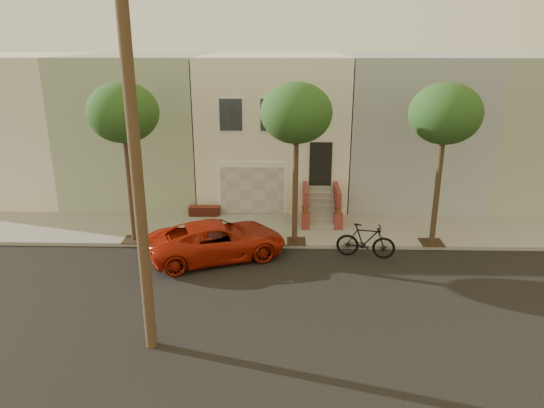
{
  "coord_description": "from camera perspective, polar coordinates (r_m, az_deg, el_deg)",
  "views": [
    {
      "loc": [
        0.57,
        -14.83,
        7.95
      ],
      "look_at": [
        0.12,
        3.0,
        2.02
      ],
      "focal_mm": 33.08,
      "sensor_mm": 36.0,
      "label": 1
    }
  ],
  "objects": [
    {
      "name": "motorcycle",
      "position": [
        19.3,
        10.62,
        -4.13
      ],
      "size": [
        2.29,
        1.02,
        1.33
      ],
      "primitive_type": "imported",
      "rotation": [
        0.0,
        0.0,
        1.39
      ],
      "color": "black",
      "rests_on": "ground"
    },
    {
      "name": "pickup_truck",
      "position": [
        19.02,
        -6.22,
        -4.1
      ],
      "size": [
        5.63,
        4.05,
        1.42
      ],
      "primitive_type": "imported",
      "rotation": [
        0.0,
        0.0,
        1.94
      ],
      "color": "#A91D0B",
      "rests_on": "ground"
    },
    {
      "name": "tree_right",
      "position": [
        19.83,
        19.12,
        9.58
      ],
      "size": [
        2.7,
        2.57,
        6.3
      ],
      "color": "#2D2116",
      "rests_on": "sidewalk"
    },
    {
      "name": "tree_mid",
      "position": [
        18.93,
        2.79,
        10.18
      ],
      "size": [
        2.7,
        2.57,
        6.3
      ],
      "color": "#2D2116",
      "rests_on": "sidewalk"
    },
    {
      "name": "ground",
      "position": [
        16.84,
        -0.66,
        -9.8
      ],
      "size": [
        90.0,
        90.0,
        0.0
      ],
      "primitive_type": "plane",
      "color": "black",
      "rests_on": "ground"
    },
    {
      "name": "sidewalk",
      "position": [
        21.67,
        -0.15,
        -2.93
      ],
      "size": [
        40.0,
        3.7,
        0.15
      ],
      "primitive_type": "cube",
      "color": "gray",
      "rests_on": "ground"
    },
    {
      "name": "tree_left",
      "position": [
        19.87,
        -16.59,
        9.84
      ],
      "size": [
        2.7,
        2.57,
        6.3
      ],
      "color": "#2D2116",
      "rests_on": "sidewalk"
    },
    {
      "name": "house_row",
      "position": [
        26.38,
        0.21,
        8.98
      ],
      "size": [
        33.1,
        11.7,
        7.0
      ],
      "color": "silver",
      "rests_on": "sidewalk"
    }
  ]
}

